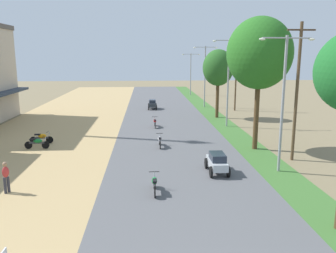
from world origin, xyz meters
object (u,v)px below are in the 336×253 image
Objects in this scene: median_tree_third at (218,68)px; streetlamp_far at (205,72)px; streetlamp_mid at (228,77)px; car_sedan_silver at (217,162)px; motorbike_ahead_third at (160,140)px; parked_motorbike_third at (42,137)px; parked_motorbike_second at (37,142)px; streetlamp_near at (283,95)px; pedestrian_on_shoulder at (6,176)px; motorbike_ahead_second at (154,183)px; median_tree_second at (259,54)px; motorbike_ahead_fourth at (155,122)px; car_sedan_charcoal at (152,104)px; utility_pole_far at (236,75)px; streetlamp_farthest at (191,71)px; utility_pole_near at (297,90)px.

streetlamp_far is at bearing 90.28° from median_tree_third.
streetlamp_mid is 3.68× the size of car_sedan_silver.
streetlamp_far is 21.99m from motorbike_ahead_third.
motorbike_ahead_third is at bearing -119.14° from median_tree_third.
parked_motorbike_third is at bearing 147.66° from car_sedan_silver.
streetlamp_near reaches higher than parked_motorbike_second.
streetlamp_mid reaches higher than pedestrian_on_shoulder.
streetlamp_far is at bearing 82.00° from car_sedan_silver.
parked_motorbike_second is at bearing 159.12° from streetlamp_near.
median_tree_second is at bearing 46.08° from motorbike_ahead_second.
median_tree_third is at bearing 70.51° from motorbike_ahead_second.
motorbike_ahead_third is (-6.84, -7.43, -4.24)m from streetlamp_mid.
streetlamp_far is (0.00, 26.50, 0.07)m from streetlamp_near.
median_tree_second is 21.58m from streetlamp_far.
car_sedan_silver is at bearing -63.19° from motorbike_ahead_third.
streetlamp_near is (-0.15, -5.04, -2.37)m from median_tree_second.
parked_motorbike_second is 1.00× the size of motorbike_ahead_fourth.
car_sedan_silver reaches higher than motorbike_ahead_third.
median_tree_third is at bearing 89.87° from streetlamp_near.
car_sedan_charcoal is (-7.01, 11.46, -4.08)m from streetlamp_mid.
car_sedan_silver is (-3.74, -26.62, -3.91)m from streetlamp_far.
pedestrian_on_shoulder is (1.04, -8.47, 0.41)m from parked_motorbike_second.
pedestrian_on_shoulder is 0.19× the size of utility_pole_far.
parked_motorbike_third is 37.30m from streetlamp_farthest.
motorbike_ahead_fourth is at bearing 88.35° from motorbike_ahead_second.
streetlamp_near is (16.01, -7.65, 4.04)m from parked_motorbike_third.
median_tree_third is 0.90× the size of streetlamp_mid.
parked_motorbike_third is 0.20× the size of utility_pole_near.
pedestrian_on_shoulder is 31.83m from utility_pole_far.
car_sedan_charcoal is at bearing 90.04° from motorbike_ahead_fourth.
motorbike_ahead_second is at bearing -99.63° from streetlamp_farthest.
streetlamp_farthest is 18.02m from utility_pole_far.
streetlamp_farthest is at bearing 90.10° from median_tree_third.
car_sedan_charcoal is 1.26× the size of motorbike_ahead_fourth.
utility_pole_far is 4.77× the size of motorbike_ahead_third.
motorbike_ahead_second is (-0.46, -27.76, -0.17)m from car_sedan_charcoal.
car_sedan_charcoal is at bearing 109.82° from median_tree_second.
median_tree_second is at bearing -89.60° from streetlamp_far.
car_sedan_charcoal is 18.90m from motorbike_ahead_third.
streetlamp_mid is at bearing 24.92° from parked_motorbike_second.
streetlamp_near is 4.37× the size of motorbike_ahead_second.
parked_motorbike_second is 0.25× the size of streetlamp_farthest.
median_tree_third is (16.05, 10.69, 4.94)m from parked_motorbike_third.
streetlamp_far reaches higher than motorbike_ahead_second.
streetlamp_mid is 4.62× the size of motorbike_ahead_fourth.
streetlamp_mid is at bearing -90.47° from median_tree_third.
streetlamp_mid is 0.94× the size of utility_pole_near.
median_tree_third is at bearing 96.36° from utility_pole_near.
pedestrian_on_shoulder reaches higher than motorbike_ahead_fourth.
parked_motorbike_second is 0.80× the size of car_sedan_charcoal.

